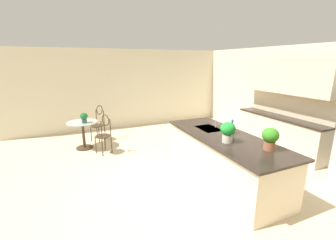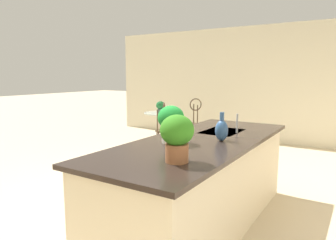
{
  "view_description": "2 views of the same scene",
  "coord_description": "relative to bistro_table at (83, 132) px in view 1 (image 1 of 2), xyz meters",
  "views": [
    {
      "loc": [
        3.6,
        -1.77,
        2.29
      ],
      "look_at": [
        -1.34,
        0.39,
        0.89
      ],
      "focal_mm": 24.16,
      "sensor_mm": 36.0,
      "label": 1
    },
    {
      "loc": [
        3.13,
        2.24,
        1.58
      ],
      "look_at": [
        -0.86,
        -0.29,
        0.89
      ],
      "focal_mm": 33.42,
      "sensor_mm": 36.0,
      "label": 2
    }
  ],
  "objects": [
    {
      "name": "ground_plane",
      "position": [
        2.59,
        1.54,
        -0.45
      ],
      "size": [
        40.0,
        40.0,
        0.0
      ],
      "primitive_type": "plane",
      "color": "beige"
    },
    {
      "name": "wall_back",
      "position": [
        2.59,
        5.2,
        0.9
      ],
      "size": [
        9.0,
        0.12,
        2.7
      ],
      "primitive_type": "cube",
      "color": "beige",
      "rests_on": "ground"
    },
    {
      "name": "wall_left_window",
      "position": [
        -1.67,
        1.54,
        0.9
      ],
      "size": [
        0.12,
        7.8,
        2.7
      ],
      "primitive_type": "cube",
      "color": "beige",
      "rests_on": "ground"
    },
    {
      "name": "kitchen_island",
      "position": [
        2.89,
        2.39,
        0.02
      ],
      "size": [
        2.8,
        1.06,
        0.92
      ],
      "color": "beige",
      "rests_on": "ground"
    },
    {
      "name": "back_counter_run",
      "position": [
        2.19,
        4.75,
        0.05
      ],
      "size": [
        2.44,
        0.64,
        1.52
      ],
      "color": "beige",
      "rests_on": "ground"
    },
    {
      "name": "upper_cabinet_run",
      "position": [
        2.19,
        4.72,
        1.45
      ],
      "size": [
        2.4,
        0.36,
        0.76
      ],
      "color": "beige",
      "rests_on": "back_counter_run"
    },
    {
      "name": "bistro_table",
      "position": [
        0.0,
        0.0,
        0.0
      ],
      "size": [
        0.8,
        0.8,
        0.74
      ],
      "color": "#3D2D1E",
      "rests_on": "ground"
    },
    {
      "name": "chair_near_window",
      "position": [
        -0.53,
        0.46,
        0.13
      ],
      "size": [
        0.54,
        0.54,
        1.04
      ],
      "color": "#3D2D1E",
      "rests_on": "ground"
    },
    {
      "name": "chair_by_island",
      "position": [
        0.61,
        0.46,
        0.13
      ],
      "size": [
        0.52,
        0.51,
        1.04
      ],
      "color": "#3D2D1E",
      "rests_on": "ground"
    },
    {
      "name": "sink_faucet",
      "position": [
        2.34,
        2.57,
        0.58
      ],
      "size": [
        0.02,
        0.02,
        0.22
      ],
      "primitive_type": "cylinder",
      "color": "#B2B5BA",
      "rests_on": "kitchen_island"
    },
    {
      "name": "potted_plant_on_table",
      "position": [
        0.13,
        0.05,
        0.45
      ],
      "size": [
        0.19,
        0.19,
        0.27
      ],
      "color": "#385147",
      "rests_on": "bistro_table"
    },
    {
      "name": "potted_plant_counter_far",
      "position": [
        3.74,
        2.61,
        0.68
      ],
      "size": [
        0.26,
        0.26,
        0.36
      ],
      "color": "#9E603D",
      "rests_on": "kitchen_island"
    },
    {
      "name": "potted_plant_counter_near",
      "position": [
        3.19,
        2.21,
        0.68
      ],
      "size": [
        0.26,
        0.26,
        0.36
      ],
      "color": "beige",
      "rests_on": "kitchen_island"
    },
    {
      "name": "vase_on_counter",
      "position": [
        2.84,
        2.59,
        0.58
      ],
      "size": [
        0.13,
        0.13,
        0.29
      ],
      "color": "#386099",
      "rests_on": "kitchen_island"
    }
  ]
}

